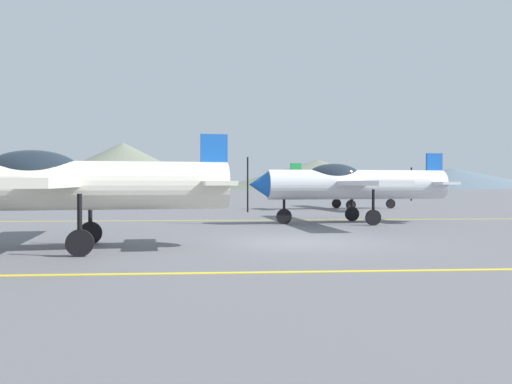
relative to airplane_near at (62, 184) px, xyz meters
The scene contains 9 objects.
ground_plane 6.35m from the airplane_near, 13.55° to the left, with size 400.00×400.00×0.00m, color slate.
apron_line_near 7.09m from the airplane_near, 30.11° to the right, with size 80.00×0.16×0.01m, color yellow.
apron_line_far 11.76m from the airplane_near, 59.15° to the left, with size 80.00×0.16×0.01m, color yellow.
airplane_near is the anchor object (origin of this frame).
airplane_mid 12.01m from the airplane_near, 41.76° to the left, with size 8.24×9.47×2.83m.
airplane_far 23.16m from the airplane_near, 58.62° to the left, with size 8.26×9.47×2.83m.
hill_centerleft 140.24m from the airplane_near, 99.22° to the left, with size 52.67×52.67×12.99m, color slate.
hill_centerright 136.47m from the airplane_near, 76.60° to the left, with size 57.24×57.24×8.06m, color slate.
hill_right 171.27m from the airplane_near, 62.61° to the left, with size 58.88×58.88×6.42m, color slate.
Camera 1 is at (-2.32, -14.36, 1.60)m, focal length 37.38 mm.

